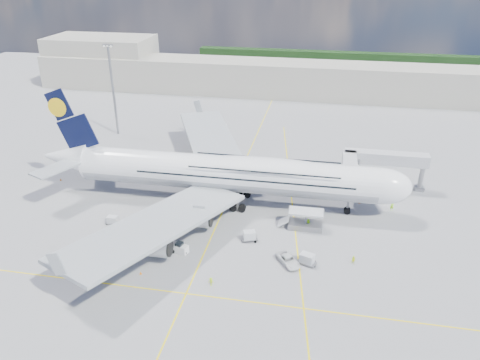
% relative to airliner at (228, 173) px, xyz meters
% --- Properties ---
extents(ground, '(300.00, 300.00, 0.00)m').
position_rel_airliner_xyz_m(ground, '(-0.26, -10.00, -6.87)').
color(ground, gray).
rests_on(ground, ground).
extents(taxi_line_main, '(0.25, 220.00, 0.01)m').
position_rel_airliner_xyz_m(taxi_line_main, '(-0.26, -10.00, -6.86)').
color(taxi_line_main, yellow).
rests_on(taxi_line_main, ground).
extents(taxi_line_cross, '(120.00, 0.25, 0.01)m').
position_rel_airliner_xyz_m(taxi_line_cross, '(-0.26, -30.00, -6.86)').
color(taxi_line_cross, yellow).
rests_on(taxi_line_cross, ground).
extents(taxi_line_diag, '(14.16, 99.06, 0.01)m').
position_rel_airliner_xyz_m(taxi_line_diag, '(13.74, -0.00, -6.86)').
color(taxi_line_diag, yellow).
rests_on(taxi_line_diag, ground).
extents(airliner, '(77.26, 79.15, 23.71)m').
position_rel_airliner_xyz_m(airliner, '(0.00, 0.00, 0.00)').
color(airliner, white).
rests_on(airliner, ground).
extents(jet_bridge, '(18.80, 12.10, 8.50)m').
position_rel_airliner_xyz_m(jet_bridge, '(29.55, 10.94, -0.02)').
color(jet_bridge, '#B7B7BC').
rests_on(jet_bridge, ground).
extents(cargo_loader, '(8.53, 3.20, 3.67)m').
position_rel_airliner_xyz_m(cargo_loader, '(16.56, -7.11, -5.62)').
color(cargo_loader, silver).
rests_on(cargo_loader, ground).
extents(light_mast, '(3.00, 0.70, 25.50)m').
position_rel_airliner_xyz_m(light_mast, '(-40.26, 35.00, 6.34)').
color(light_mast, gray).
rests_on(light_mast, ground).
extents(terminal, '(180.00, 16.00, 12.00)m').
position_rel_airliner_xyz_m(terminal, '(-0.26, 85.00, -0.87)').
color(terminal, '#B2AD9E').
rests_on(terminal, ground).
extents(hangar, '(40.00, 22.00, 18.00)m').
position_rel_airliner_xyz_m(hangar, '(-70.26, 90.00, 2.13)').
color(hangar, '#B2AD9E').
rests_on(hangar, ground).
extents(tree_line, '(160.00, 6.00, 8.00)m').
position_rel_airliner_xyz_m(tree_line, '(39.74, 130.00, -2.87)').
color(tree_line, '#193814').
rests_on(tree_line, ground).
extents(dolly_row_a, '(2.68, 1.44, 1.69)m').
position_rel_airliner_xyz_m(dolly_row_a, '(-20.25, -12.71, -5.96)').
color(dolly_row_a, gray).
rests_on(dolly_row_a, ground).
extents(dolly_row_b, '(3.63, 2.38, 2.13)m').
position_rel_airliner_xyz_m(dolly_row_b, '(-11.06, -8.77, -5.72)').
color(dolly_row_b, gray).
rests_on(dolly_row_b, ground).
extents(dolly_row_c, '(3.35, 2.47, 0.44)m').
position_rel_airliner_xyz_m(dolly_row_c, '(-15.02, -15.86, -6.53)').
color(dolly_row_c, gray).
rests_on(dolly_row_c, ground).
extents(dolly_back, '(2.95, 2.56, 0.38)m').
position_rel_airliner_xyz_m(dolly_back, '(-17.68, -18.88, -6.57)').
color(dolly_back, gray).
rests_on(dolly_back, ground).
extents(dolly_nose_far, '(3.55, 2.69, 2.00)m').
position_rel_airliner_xyz_m(dolly_nose_far, '(17.72, -18.82, -5.79)').
color(dolly_nose_far, gray).
rests_on(dolly_nose_far, ground).
extents(dolly_nose_near, '(3.34, 2.49, 1.89)m').
position_rel_airliner_xyz_m(dolly_nose_near, '(6.90, -13.42, -5.85)').
color(dolly_nose_near, gray).
rests_on(dolly_nose_near, ground).
extents(baggage_tug, '(3.38, 2.29, 1.93)m').
position_rel_airliner_xyz_m(baggage_tug, '(-4.58, -19.39, -6.02)').
color(baggage_tug, silver).
rests_on(baggage_tug, ground).
extents(catering_truck_inner, '(7.91, 3.55, 4.60)m').
position_rel_airliner_xyz_m(catering_truck_inner, '(-15.13, 11.63, -4.70)').
color(catering_truck_inner, gray).
rests_on(catering_truck_inner, ground).
extents(catering_truck_outer, '(7.34, 2.90, 4.36)m').
position_rel_airliner_xyz_m(catering_truck_outer, '(-12.85, 39.88, -4.84)').
color(catering_truck_outer, gray).
rests_on(catering_truck_outer, ground).
extents(service_van, '(5.02, 5.74, 1.47)m').
position_rel_airliner_xyz_m(service_van, '(14.62, -19.33, -6.13)').
color(service_van, white).
rests_on(service_van, ground).
extents(crew_nose, '(0.80, 0.59, 1.99)m').
position_rel_airliner_xyz_m(crew_nose, '(33.79, 2.95, -5.87)').
color(crew_nose, '#9BED18').
rests_on(crew_nose, ground).
extents(crew_loader, '(0.93, 0.89, 1.51)m').
position_rel_airliner_xyz_m(crew_loader, '(25.49, -17.22, -6.11)').
color(crew_loader, '#EAFF1A').
rests_on(crew_loader, ground).
extents(crew_wing, '(0.53, 0.94, 1.51)m').
position_rel_airliner_xyz_m(crew_wing, '(-13.51, -12.10, -6.11)').
color(crew_wing, '#98E117').
rests_on(crew_wing, ground).
extents(crew_van, '(1.07, 1.08, 1.88)m').
position_rel_airliner_xyz_m(crew_van, '(17.26, -6.96, -5.93)').
color(crew_van, '#9BEB18').
rests_on(crew_van, ground).
extents(crew_tug, '(1.02, 0.61, 1.54)m').
position_rel_airliner_xyz_m(crew_tug, '(3.09, -27.41, -6.10)').
color(crew_tug, '#B4DE17').
rests_on(crew_tug, ground).
extents(cone_nose, '(0.48, 0.48, 0.61)m').
position_rel_airliner_xyz_m(cone_nose, '(27.41, 4.88, -6.57)').
color(cone_nose, orange).
rests_on(cone_nose, ground).
extents(cone_wing_left_inner, '(0.39, 0.39, 0.50)m').
position_rel_airliner_xyz_m(cone_wing_left_inner, '(-2.82, 20.99, -6.63)').
color(cone_wing_left_inner, orange).
rests_on(cone_wing_left_inner, ground).
extents(cone_wing_left_outer, '(0.38, 0.38, 0.48)m').
position_rel_airliner_xyz_m(cone_wing_left_outer, '(-13.35, 17.21, -6.64)').
color(cone_wing_left_outer, orange).
rests_on(cone_wing_left_outer, ground).
extents(cone_wing_right_inner, '(0.43, 0.43, 0.55)m').
position_rel_airliner_xyz_m(cone_wing_right_inner, '(-9.75, -11.06, -6.60)').
color(cone_wing_right_inner, orange).
rests_on(cone_wing_right_inner, ground).
extents(cone_wing_right_outer, '(0.40, 0.40, 0.50)m').
position_rel_airliner_xyz_m(cone_wing_right_outer, '(-9.05, -26.66, -6.63)').
color(cone_wing_right_outer, orange).
rests_on(cone_wing_right_outer, ground).
extents(cone_tail, '(0.41, 0.41, 0.52)m').
position_rel_airliner_xyz_m(cone_tail, '(-40.44, 3.14, -6.62)').
color(cone_tail, orange).
rests_on(cone_tail, ground).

